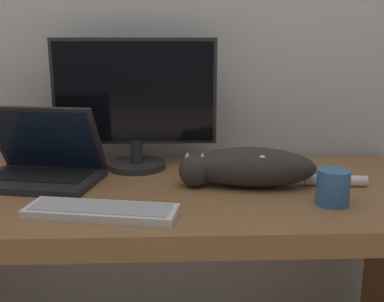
# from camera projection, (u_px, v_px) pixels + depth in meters

# --- Properties ---
(wall_back) EXTENTS (6.40, 0.06, 2.60)m
(wall_back) POSITION_uv_depth(u_px,v_px,m) (145.00, 4.00, 1.54)
(wall_back) COLOR silver
(wall_back) RESTS_ON ground_plane
(desk) EXTENTS (1.75, 0.67, 0.77)m
(desk) POSITION_uv_depth(u_px,v_px,m) (143.00, 236.00, 1.32)
(desk) COLOR olive
(desk) RESTS_ON ground_plane
(monitor) EXTENTS (0.53, 0.19, 0.42)m
(monitor) POSITION_uv_depth(u_px,v_px,m) (135.00, 103.00, 1.45)
(monitor) COLOR #282828
(monitor) RESTS_ON desk
(laptop) EXTENTS (0.39, 0.30, 0.23)m
(laptop) POSITION_uv_depth(u_px,v_px,m) (41.00, 167.00, 1.34)
(laptop) COLOR #232326
(laptop) RESTS_ON desk
(external_keyboard) EXTENTS (0.38, 0.18, 0.02)m
(external_keyboard) POSITION_uv_depth(u_px,v_px,m) (101.00, 211.00, 1.09)
(external_keyboard) COLOR white
(external_keyboard) RESTS_ON desk
(cat) EXTENTS (0.55, 0.19, 0.11)m
(cat) POSITION_uv_depth(u_px,v_px,m) (248.00, 167.00, 1.30)
(cat) COLOR #332D28
(cat) RESTS_ON desk
(coffee_mug) EXTENTS (0.08, 0.08, 0.09)m
(coffee_mug) POSITION_uv_depth(u_px,v_px,m) (333.00, 187.00, 1.15)
(coffee_mug) COLOR teal
(coffee_mug) RESTS_ON desk
(small_toy) EXTENTS (0.05, 0.05, 0.05)m
(small_toy) POSITION_uv_depth(u_px,v_px,m) (237.00, 158.00, 1.54)
(small_toy) COLOR red
(small_toy) RESTS_ON desk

